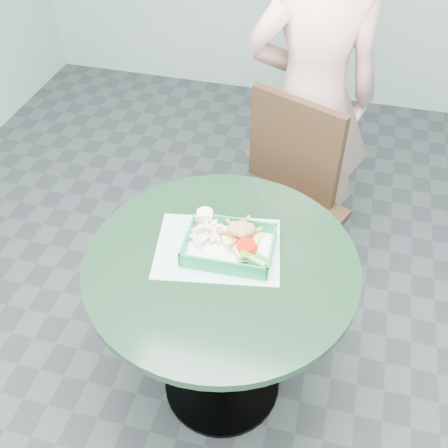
% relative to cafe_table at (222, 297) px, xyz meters
% --- Properties ---
extents(floor, '(4.00, 5.00, 0.02)m').
position_rel_cafe_table_xyz_m(floor, '(0.00, 0.00, -0.58)').
color(floor, '#303335').
rests_on(floor, ground).
extents(cafe_table, '(0.90, 0.90, 0.75)m').
position_rel_cafe_table_xyz_m(cafe_table, '(0.00, 0.00, 0.00)').
color(cafe_table, black).
rests_on(cafe_table, floor).
extents(dining_chair, '(0.44, 0.44, 0.93)m').
position_rel_cafe_table_xyz_m(dining_chair, '(0.12, 0.67, -0.05)').
color(dining_chair, black).
rests_on(dining_chair, floor).
extents(diner_person, '(0.74, 0.57, 1.80)m').
position_rel_cafe_table_xyz_m(diner_person, '(0.15, 0.98, 0.32)').
color(diner_person, '#DD9F94').
rests_on(diner_person, floor).
extents(placemat, '(0.45, 0.37, 0.00)m').
position_rel_cafe_table_xyz_m(placemat, '(-0.02, 0.05, 0.17)').
color(placemat, '#9FD7CA').
rests_on(placemat, cafe_table).
extents(food_basket, '(0.28, 0.21, 0.06)m').
position_rel_cafe_table_xyz_m(food_basket, '(0.02, 0.04, 0.19)').
color(food_basket, '#178245').
rests_on(food_basket, placemat).
extents(crab_sandwich, '(0.13, 0.13, 0.07)m').
position_rel_cafe_table_xyz_m(crab_sandwich, '(0.04, 0.09, 0.22)').
color(crab_sandwich, '#F6BF51').
rests_on(crab_sandwich, food_basket).
extents(fries_pile, '(0.12, 0.13, 0.04)m').
position_rel_cafe_table_xyz_m(fries_pile, '(-0.07, 0.09, 0.21)').
color(fries_pile, '#FFE3B4').
rests_on(fries_pile, food_basket).
extents(sauce_ramekin, '(0.06, 0.06, 0.03)m').
position_rel_cafe_table_xyz_m(sauce_ramekin, '(-0.09, 0.15, 0.22)').
color(sauce_ramekin, white).
rests_on(sauce_ramekin, food_basket).
extents(garnish_cup, '(0.11, 0.11, 0.04)m').
position_rel_cafe_table_xyz_m(garnish_cup, '(0.08, 0.02, 0.21)').
color(garnish_cup, silver).
rests_on(garnish_cup, food_basket).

